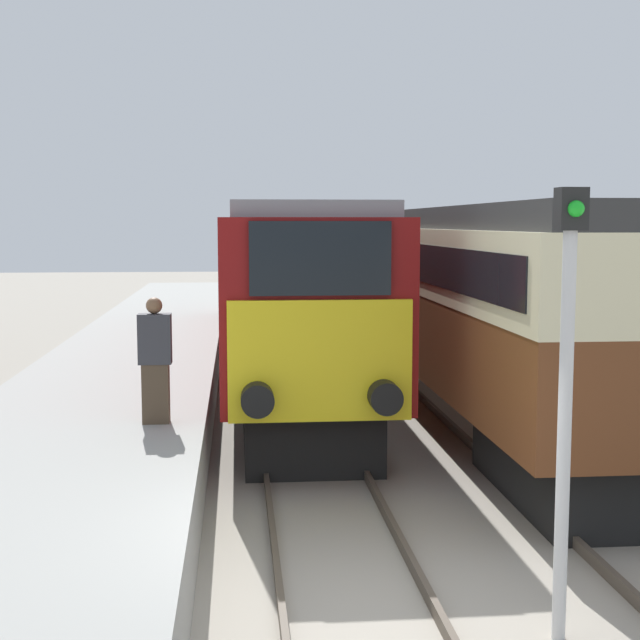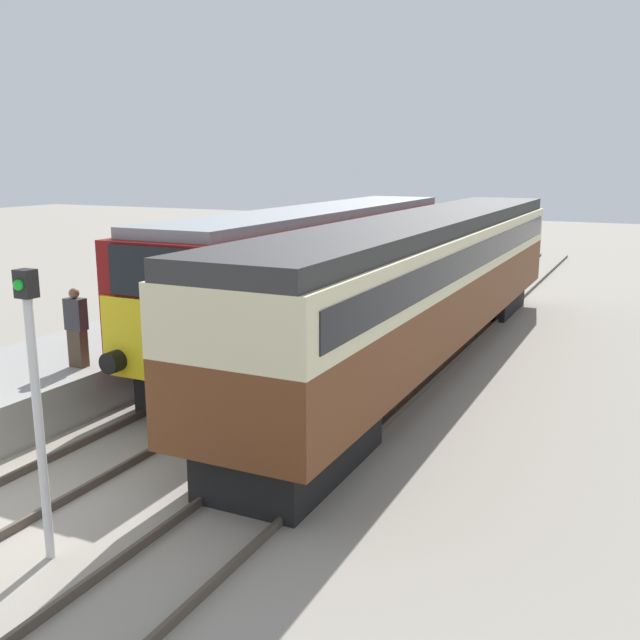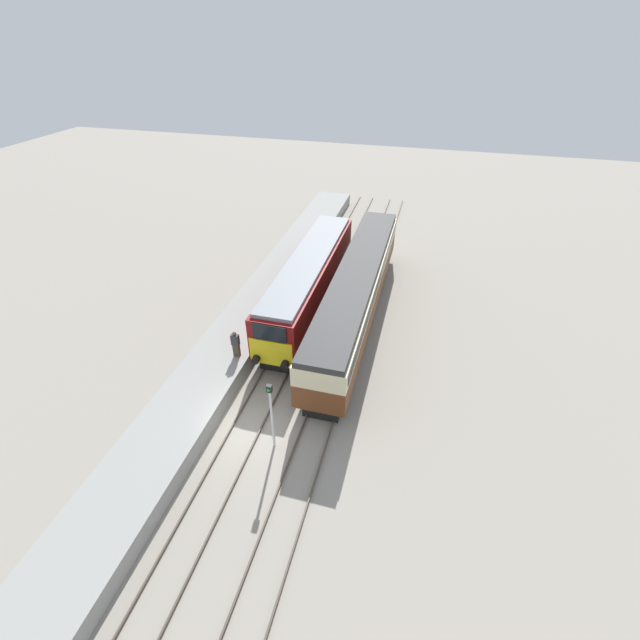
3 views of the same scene
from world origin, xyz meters
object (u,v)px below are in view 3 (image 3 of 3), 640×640
object	(u,v)px
locomotive	(309,280)
passenger_carriage	(357,289)
signal_post	(271,411)
person_on_platform	(236,344)

from	to	relation	value
locomotive	passenger_carriage	bearing A→B (deg)	-9.22
signal_post	person_on_platform	bearing A→B (deg)	129.74
passenger_carriage	signal_post	size ratio (longest dim) A/B	4.92
passenger_carriage	signal_post	bearing A→B (deg)	-98.45
passenger_carriage	person_on_platform	xyz separation A→B (m)	(-5.61, -6.75, -0.57)
passenger_carriage	person_on_platform	bearing A→B (deg)	-129.75
person_on_platform	passenger_carriage	bearing A→B (deg)	50.25
passenger_carriage	person_on_platform	world-z (taller)	passenger_carriage
person_on_platform	locomotive	bearing A→B (deg)	73.15
locomotive	signal_post	bearing A→B (deg)	-81.94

